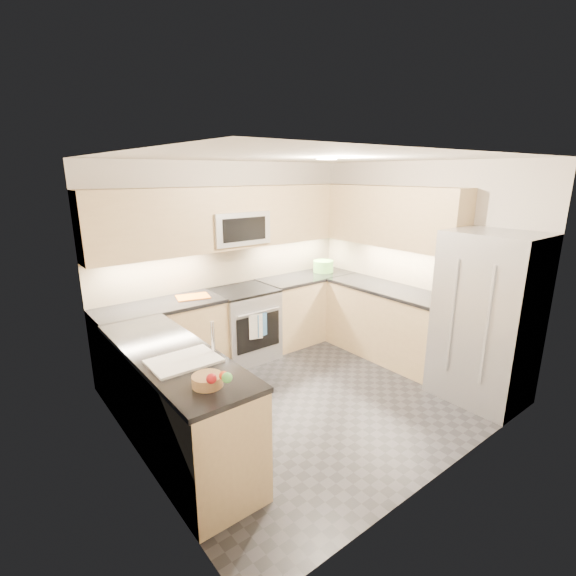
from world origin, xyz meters
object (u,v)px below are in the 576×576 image
object	(u,v)px
refrigerator	(487,319)
cutting_board	(193,297)
gas_range	(244,324)
utensil_bowl	(323,266)
fruit_basket	(207,381)
microwave	(236,228)

from	to	relation	value
refrigerator	cutting_board	world-z (taller)	refrigerator
gas_range	cutting_board	world-z (taller)	cutting_board
utensil_bowl	fruit_basket	world-z (taller)	utensil_bowl
cutting_board	fruit_basket	distance (m)	2.19
cutting_board	fruit_basket	size ratio (longest dim) A/B	1.73
refrigerator	fruit_basket	bearing A→B (deg)	171.39
microwave	refrigerator	world-z (taller)	microwave
utensil_bowl	gas_range	bearing A→B (deg)	-177.83
cutting_board	refrigerator	bearing A→B (deg)	-49.33
gas_range	microwave	distance (m)	1.25
cutting_board	utensil_bowl	bearing A→B (deg)	0.32
refrigerator	utensil_bowl	xyz separation A→B (m)	(-0.02, 2.48, 0.12)
refrigerator	cutting_board	bearing A→B (deg)	130.67
refrigerator	fruit_basket	world-z (taller)	refrigerator
gas_range	fruit_basket	distance (m)	2.55
microwave	utensil_bowl	distance (m)	1.58
utensil_bowl	cutting_board	size ratio (longest dim) A/B	0.79
microwave	fruit_basket	xyz separation A→B (m)	(-1.53, -2.10, -0.72)
microwave	fruit_basket	world-z (taller)	microwave
microwave	fruit_basket	bearing A→B (deg)	-126.08
gas_range	refrigerator	world-z (taller)	refrigerator
gas_range	fruit_basket	bearing A→B (deg)	-127.76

